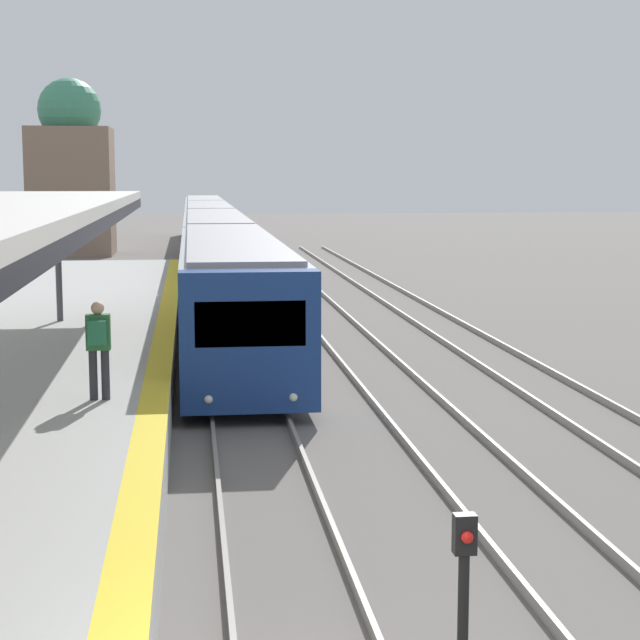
# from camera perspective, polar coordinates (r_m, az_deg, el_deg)

# --- Properties ---
(person_on_platform) EXTENTS (0.40, 0.40, 1.66)m
(person_on_platform) POSITION_cam_1_polar(r_m,az_deg,el_deg) (18.15, -11.74, -1.16)
(person_on_platform) COLOR #2D2D33
(person_on_platform) RESTS_ON station_platform
(train_near) EXTENTS (2.64, 65.60, 3.03)m
(train_near) POSITION_cam_1_polar(r_m,az_deg,el_deg) (52.30, -5.78, 4.46)
(train_near) COLOR navy
(train_near) RESTS_ON ground_plane
(signal_post_near) EXTENTS (0.20, 0.22, 1.73)m
(signal_post_near) POSITION_cam_1_polar(r_m,az_deg,el_deg) (9.81, 7.68, -13.86)
(signal_post_near) COLOR black
(signal_post_near) RESTS_ON ground_plane
(distant_domed_building) EXTENTS (4.71, 4.71, 10.16)m
(distant_domed_building) POSITION_cam_1_polar(r_m,az_deg,el_deg) (64.16, -13.13, 7.63)
(distant_domed_building) COLOR #89705B
(distant_domed_building) RESTS_ON ground_plane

